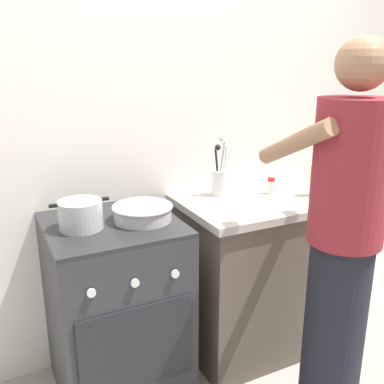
# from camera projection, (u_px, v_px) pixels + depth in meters

# --- Properties ---
(ground) EXTENTS (6.00, 6.00, 0.00)m
(ground) POSITION_uv_depth(u_px,v_px,m) (194.00, 382.00, 2.27)
(ground) COLOR gray
(back_wall) EXTENTS (3.20, 0.10, 2.50)m
(back_wall) POSITION_uv_depth(u_px,v_px,m) (186.00, 129.00, 2.42)
(back_wall) COLOR silver
(back_wall) RESTS_ON ground
(countertop) EXTENTS (1.00, 0.60, 0.90)m
(countertop) POSITION_uv_depth(u_px,v_px,m) (267.00, 270.00, 2.50)
(countertop) COLOR brown
(countertop) RESTS_ON ground
(stove_range) EXTENTS (0.60, 0.62, 0.90)m
(stove_range) POSITION_uv_depth(u_px,v_px,m) (116.00, 309.00, 2.12)
(stove_range) COLOR #2D2D33
(stove_range) RESTS_ON ground
(pot) EXTENTS (0.26, 0.19, 0.13)m
(pot) POSITION_uv_depth(u_px,v_px,m) (81.00, 215.00, 1.90)
(pot) COLOR #B2B2B7
(pot) RESTS_ON stove_range
(mixing_bowl) EXTENTS (0.28, 0.28, 0.07)m
(mixing_bowl) POSITION_uv_depth(u_px,v_px,m) (143.00, 212.00, 2.00)
(mixing_bowl) COLOR #B7B7BC
(mixing_bowl) RESTS_ON stove_range
(utensil_crock) EXTENTS (0.10, 0.10, 0.33)m
(utensil_crock) POSITION_uv_depth(u_px,v_px,m) (221.00, 179.00, 2.38)
(utensil_crock) COLOR silver
(utensil_crock) RESTS_ON countertop
(spice_bottle) EXTENTS (0.04, 0.04, 0.09)m
(spice_bottle) POSITION_uv_depth(u_px,v_px,m) (271.00, 186.00, 2.41)
(spice_bottle) COLOR silver
(spice_bottle) RESTS_ON countertop
(oil_bottle) EXTENTS (0.07, 0.07, 0.22)m
(oil_bottle) POSITION_uv_depth(u_px,v_px,m) (316.00, 180.00, 2.36)
(oil_bottle) COLOR gold
(oil_bottle) RESTS_ON countertop
(person) EXTENTS (0.41, 0.50, 1.70)m
(person) POSITION_uv_depth(u_px,v_px,m) (342.00, 250.00, 1.79)
(person) COLOR black
(person) RESTS_ON ground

